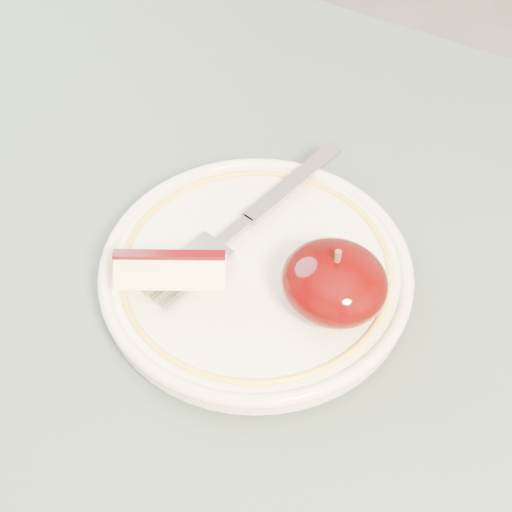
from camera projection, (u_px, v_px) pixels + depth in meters
The scene contains 5 objects.
table at pixel (65, 413), 0.51m from camera, with size 0.90×0.90×0.75m.
plate at pixel (256, 270), 0.47m from camera, with size 0.20×0.20×0.02m.
apple_half at pixel (334, 282), 0.43m from camera, with size 0.07×0.06×0.05m.
apple_wedge at pixel (172, 271), 0.44m from camera, with size 0.07×0.06×0.03m.
fork at pixel (247, 221), 0.48m from camera, with size 0.05×0.19×0.00m.
Camera 1 is at (0.24, -0.14, 1.13)m, focal length 50.00 mm.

